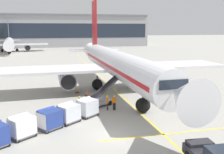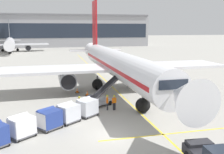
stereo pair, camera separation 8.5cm
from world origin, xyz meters
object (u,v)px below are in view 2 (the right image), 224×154
Objects in this scene: ground_crew_by_carts at (79,103)px; safety_cone_engine_keepout at (77,90)px; baggage_cart_third at (49,118)px; distant_airplane at (10,43)px; baggage_cart_fourth at (22,126)px; baggage_cart_second at (68,112)px; ground_crew_marshaller at (114,102)px; belt_loader at (100,98)px; parked_airplane at (117,64)px; baggage_cart_lead at (87,107)px; ground_crew_by_loader at (107,101)px; safety_cone_wingtip at (87,93)px.

safety_cone_engine_keepout is at bearing 85.78° from ground_crew_by_carts.
distant_airplane is at bearing 100.16° from baggage_cart_third.
distant_airplane is at bearing 98.52° from baggage_cart_fourth.
distant_airplane is at bearing 101.51° from baggage_cart_second.
belt_loader is at bearing 121.23° from ground_crew_marshaller.
parked_airplane reaches higher than baggage_cart_lead.
baggage_cart_third is 13.45m from safety_cone_engine_keepout.
ground_crew_by_carts is at bearing -77.08° from distant_airplane.
ground_crew_marshaller is 2.65× the size of safety_cone_engine_keepout.
baggage_cart_third is at bearing -106.78° from safety_cone_engine_keepout.
baggage_cart_second is 4.86m from baggage_cart_fourth.
ground_crew_by_carts is 0.04× the size of distant_airplane.
safety_cone_engine_keepout is at bearing 110.11° from ground_crew_marshaller.
parked_airplane is at bearing 53.06° from baggage_cart_third.
parked_airplane is at bearing 60.68° from belt_loader.
baggage_cart_fourth is at bearing -134.26° from ground_crew_by_carts.
baggage_cart_second is 5.95m from ground_crew_marshaller.
parked_airplane is 12.38m from baggage_cart_lead.
ground_crew_marshaller is at bearing -69.89° from safety_cone_engine_keepout.
ground_crew_by_loader is (2.53, 1.49, -0.00)m from baggage_cart_lead.
parked_airplane is 8.67m from belt_loader.
baggage_cart_fourth is 3.90× the size of safety_cone_wingtip.
safety_cone_engine_keepout is at bearing 121.35° from safety_cone_wingtip.
safety_cone_wingtip is (-0.80, 4.87, -0.58)m from belt_loader.
safety_cone_engine_keepout is (-2.00, 6.84, -0.59)m from belt_loader.
ground_crew_marshaller is at bearing 29.00° from baggage_cart_fourth.
belt_loader reaches higher than ground_crew_by_carts.
ground_crew_marshaller is (3.90, -0.45, 0.00)m from ground_crew_by_carts.
parked_airplane is 10.02m from ground_crew_marshaller.
baggage_cart_third is 12.04m from safety_cone_wingtip.
ground_crew_by_loader is (4.58, 2.88, -0.00)m from baggage_cart_second.
baggage_cart_lead is 1.80m from ground_crew_by_carts.
distant_airplane is at bearing 104.98° from belt_loader.
belt_loader reaches higher than safety_cone_engine_keepout.
parked_airplane is at bearing 60.11° from baggage_cart_lead.
baggage_cart_third is at bearing -151.28° from ground_crew_marshaller.
ground_crew_by_carts is at bearing -105.64° from safety_cone_wingtip.
baggage_cart_second is 1.00× the size of baggage_cart_third.
ground_crew_marshaller is at bearing -18.32° from ground_crew_by_loader.
belt_loader is 7.69× the size of safety_cone_engine_keepout.
safety_cone_wingtip is at bearing 81.59° from baggage_cart_lead.
baggage_cart_fourth is 86.91m from distant_airplane.
distant_airplane reaches higher than ground_crew_by_loader.
ground_crew_by_carts is (3.25, 4.37, -0.00)m from baggage_cart_third.
belt_loader is at bearing -75.02° from distant_airplane.
ground_crew_marshaller is 2.56× the size of safety_cone_wingtip.
baggage_cart_fourth reaches higher than ground_crew_marshaller.
ground_crew_marshaller is 83.75m from distant_airplane.
parked_airplane is 11.34m from ground_crew_by_carts.
baggage_cart_fourth reaches higher than safety_cone_engine_keepout.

